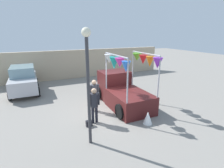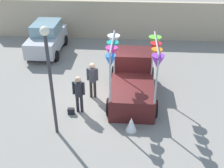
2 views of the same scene
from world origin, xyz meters
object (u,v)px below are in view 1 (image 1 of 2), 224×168
vendor_truck (121,89)px  person_customer (94,102)px  folded_kite_bundle_white (148,118)px  person_vendor (94,93)px  handbag (89,123)px  parked_car (24,80)px  street_lamp (88,73)px

vendor_truck → person_customer: (-2.24, -1.58, 0.13)m
vendor_truck → folded_kite_bundle_white: vendor_truck is taller
person_vendor → handbag: 1.86m
person_vendor → person_customer: bearing=-109.2°
handbag → folded_kite_bundle_white: size_ratio=0.47×
person_customer → person_vendor: 1.28m
parked_car → handbag: size_ratio=14.29×
handbag → person_customer: bearing=29.7°
person_vendor → folded_kite_bundle_white: bearing=-52.0°
handbag → street_lamp: size_ratio=0.06×
person_vendor → street_lamp: 3.31m
person_customer → folded_kite_bundle_white: 2.61m
vendor_truck → handbag: 3.24m
person_vendor → handbag: size_ratio=6.31×
handbag → person_vendor: bearing=61.3°
folded_kite_bundle_white → street_lamp: bearing=-174.1°
vendor_truck → handbag: size_ratio=14.73×
person_vendor → street_lamp: (-1.09, -2.62, 1.70)m
street_lamp → person_customer: bearing=64.6°
person_customer → street_lamp: 2.34m
parked_car → handbag: 7.07m
parked_car → handbag: bearing=-67.0°
vendor_truck → person_vendor: vendor_truck is taller
parked_car → person_vendor: bearing=-55.2°
vendor_truck → person_vendor: (-1.82, -0.37, 0.15)m
person_customer → street_lamp: (-0.67, -1.41, 1.73)m
vendor_truck → parked_car: (-5.33, 4.69, 0.03)m
handbag → folded_kite_bundle_white: folded_kite_bundle_white is taller
person_vendor → folded_kite_bundle_white: 3.05m
vendor_truck → street_lamp: size_ratio=0.96×
handbag → folded_kite_bundle_white: 2.75m
vendor_truck → person_customer: 2.74m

